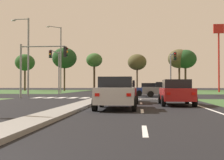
% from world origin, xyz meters
% --- Properties ---
extents(ground_plane, '(200.00, 200.00, 0.00)m').
position_xyz_m(ground_plane, '(0.00, 30.00, 0.00)').
color(ground_plane, black).
extents(median_island_near, '(1.20, 22.00, 0.14)m').
position_xyz_m(median_island_near, '(0.00, 11.00, 0.07)').
color(median_island_near, gray).
rests_on(median_island_near, ground).
extents(median_island_far, '(1.20, 36.00, 0.14)m').
position_xyz_m(median_island_far, '(0.00, 55.00, 0.07)').
color(median_island_far, gray).
rests_on(median_island_far, ground).
extents(lane_dash_near, '(0.14, 2.00, 0.01)m').
position_xyz_m(lane_dash_near, '(3.50, 4.67, 0.01)').
color(lane_dash_near, silver).
rests_on(lane_dash_near, ground).
extents(lane_dash_second, '(0.14, 2.00, 0.01)m').
position_xyz_m(lane_dash_second, '(3.50, 10.67, 0.01)').
color(lane_dash_second, silver).
rests_on(lane_dash_second, ground).
extents(lane_dash_third, '(0.14, 2.00, 0.01)m').
position_xyz_m(lane_dash_third, '(3.50, 16.67, 0.01)').
color(lane_dash_third, silver).
rests_on(lane_dash_third, ground).
extents(lane_dash_fourth, '(0.14, 2.00, 0.01)m').
position_xyz_m(lane_dash_fourth, '(3.50, 22.67, 0.01)').
color(lane_dash_fourth, silver).
rests_on(lane_dash_fourth, ground).
extents(edge_line_right, '(0.14, 24.00, 0.01)m').
position_xyz_m(edge_line_right, '(6.85, 12.00, 0.01)').
color(edge_line_right, silver).
rests_on(edge_line_right, ground).
extents(stop_bar_near, '(6.40, 0.50, 0.01)m').
position_xyz_m(stop_bar_near, '(3.80, 23.00, 0.01)').
color(stop_bar_near, silver).
rests_on(stop_bar_near, ground).
extents(crosswalk_bar_near, '(0.70, 2.80, 0.01)m').
position_xyz_m(crosswalk_bar_near, '(-6.40, 24.80, 0.01)').
color(crosswalk_bar_near, silver).
rests_on(crosswalk_bar_near, ground).
extents(crosswalk_bar_second, '(0.70, 2.80, 0.01)m').
position_xyz_m(crosswalk_bar_second, '(-5.25, 24.80, 0.01)').
color(crosswalk_bar_second, silver).
rests_on(crosswalk_bar_second, ground).
extents(crosswalk_bar_third, '(0.70, 2.80, 0.01)m').
position_xyz_m(crosswalk_bar_third, '(-4.10, 24.80, 0.01)').
color(crosswalk_bar_third, silver).
rests_on(crosswalk_bar_third, ground).
extents(crosswalk_bar_fourth, '(0.70, 2.80, 0.01)m').
position_xyz_m(crosswalk_bar_fourth, '(-2.95, 24.80, 0.01)').
color(crosswalk_bar_fourth, silver).
rests_on(crosswalk_bar_fourth, ground).
extents(crosswalk_bar_fifth, '(0.70, 2.80, 0.01)m').
position_xyz_m(crosswalk_bar_fifth, '(-1.80, 24.80, 0.01)').
color(crosswalk_bar_fifth, silver).
rests_on(crosswalk_bar_fifth, ground).
extents(crosswalk_bar_sixth, '(0.70, 2.80, 0.01)m').
position_xyz_m(crosswalk_bar_sixth, '(-0.65, 24.80, 0.01)').
color(crosswalk_bar_sixth, silver).
rests_on(crosswalk_bar_sixth, ground).
extents(crosswalk_bar_seventh, '(0.70, 2.80, 0.01)m').
position_xyz_m(crosswalk_bar_seventh, '(0.50, 24.80, 0.01)').
color(crosswalk_bar_seventh, silver).
rests_on(crosswalk_bar_seventh, ground).
extents(car_blue_near, '(4.60, 2.00, 1.46)m').
position_xyz_m(car_blue_near, '(4.82, 30.89, 0.75)').
color(car_blue_near, navy).
rests_on(car_blue_near, ground).
extents(car_maroon_second, '(1.94, 4.51, 1.54)m').
position_xyz_m(car_maroon_second, '(2.32, 17.46, 0.79)').
color(car_maroon_second, maroon).
rests_on(car_maroon_second, ground).
extents(car_red_third, '(1.96, 4.21, 1.55)m').
position_xyz_m(car_red_third, '(5.61, 15.03, 0.79)').
color(car_red_third, '#A31919').
rests_on(car_red_third, ground).
extents(car_silver_fourth, '(2.05, 4.15, 1.62)m').
position_xyz_m(car_silver_fourth, '(2.22, 11.75, 0.82)').
color(car_silver_fourth, '#B7B7BC').
rests_on(car_silver_fourth, ground).
extents(car_grey_fifth, '(4.57, 1.95, 1.54)m').
position_xyz_m(car_grey_fifth, '(6.03, 27.62, 0.79)').
color(car_grey_fifth, slate).
rests_on(car_grey_fifth, ground).
extents(traffic_signal_near_left, '(4.57, 0.32, 5.06)m').
position_xyz_m(traffic_signal_near_left, '(-5.87, 23.40, 3.50)').
color(traffic_signal_near_left, gray).
rests_on(traffic_signal_near_left, ground).
extents(traffic_signal_far_right, '(0.32, 5.06, 5.40)m').
position_xyz_m(traffic_signal_far_right, '(7.60, 34.72, 3.75)').
color(traffic_signal_far_right, gray).
rests_on(traffic_signal_far_right, ground).
extents(traffic_signal_far_left, '(0.32, 4.31, 5.86)m').
position_xyz_m(traffic_signal_far_left, '(-7.60, 35.10, 4.00)').
color(traffic_signal_far_left, gray).
rests_on(traffic_signal_far_left, ground).
extents(street_lamp_second, '(2.12, 0.30, 8.69)m').
position_xyz_m(street_lamp_second, '(-9.04, 28.54, 4.86)').
color(street_lamp_second, gray).
rests_on(street_lamp_second, ground).
extents(street_lamp_third, '(1.98, 1.85, 10.37)m').
position_xyz_m(street_lamp_third, '(-9.01, 42.10, 5.77)').
color(street_lamp_third, gray).
rests_on(street_lamp_third, ground).
extents(pedestrian_at_median, '(0.34, 0.34, 1.81)m').
position_xyz_m(pedestrian_at_median, '(-0.18, 39.27, 1.24)').
color(pedestrian_at_median, maroon).
rests_on(pedestrian_at_median, median_island_far).
extents(fastfood_pole_sign, '(1.80, 0.40, 11.89)m').
position_xyz_m(fastfood_pole_sign, '(17.27, 49.56, 8.65)').
color(fastfood_pole_sign, red).
rests_on(fastfood_pole_sign, ground).
extents(treeline_near, '(4.41, 4.41, 8.27)m').
position_xyz_m(treeline_near, '(-22.34, 61.52, 6.35)').
color(treeline_near, '#423323').
rests_on(treeline_near, ground).
extents(treeline_second, '(5.23, 5.23, 9.29)m').
position_xyz_m(treeline_second, '(-12.51, 58.78, 7.04)').
color(treeline_second, '#423323').
rests_on(treeline_second, ground).
extents(treeline_third, '(3.58, 3.58, 8.35)m').
position_xyz_m(treeline_third, '(-6.46, 61.50, 6.71)').
color(treeline_third, '#423323').
rests_on(treeline_third, ground).
extents(treeline_fourth, '(4.30, 4.30, 8.33)m').
position_xyz_m(treeline_fourth, '(3.00, 64.25, 6.47)').
color(treeline_fourth, '#423323').
rests_on(treeline_fourth, ground).
extents(treeline_fifth, '(4.88, 4.88, 9.14)m').
position_xyz_m(treeline_fifth, '(13.75, 63.68, 7.02)').
color(treeline_fifth, '#423323').
rests_on(treeline_fifth, ground).
extents(treeline_sixth, '(5.02, 5.02, 9.33)m').
position_xyz_m(treeline_sixth, '(12.45, 64.10, 7.16)').
color(treeline_sixth, '#423323').
rests_on(treeline_sixth, ground).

